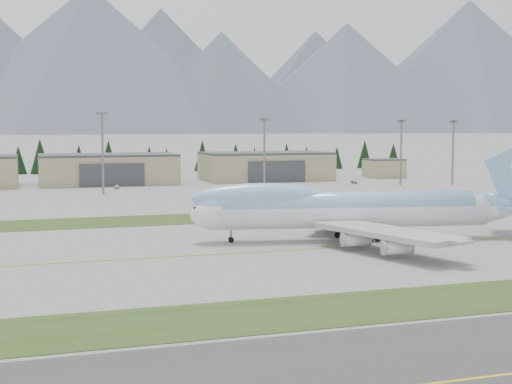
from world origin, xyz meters
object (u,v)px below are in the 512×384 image
object	(u,v)px
boeing_747_freighter	(349,209)
service_vehicle_c	(354,183)
service_vehicle_b	(234,191)
hangar_right	(266,166)
service_vehicle_a	(117,188)
hangar_center	(108,169)

from	to	relation	value
boeing_747_freighter	service_vehicle_c	distance (m)	131.20
boeing_747_freighter	service_vehicle_b	xyz separation A→B (m)	(6.94, 101.32, -5.74)
hangar_right	service_vehicle_c	world-z (taller)	hangar_right
hangar_right	service_vehicle_b	world-z (taller)	hangar_right
boeing_747_freighter	service_vehicle_a	xyz separation A→B (m)	(-27.60, 122.61, -5.74)
boeing_747_freighter	service_vehicle_b	distance (m)	101.72
hangar_center	service_vehicle_a	xyz separation A→B (m)	(0.63, -20.56, -5.39)
boeing_747_freighter	service_vehicle_a	size ratio (longest dim) A/B	18.81
hangar_center	service_vehicle_c	distance (m)	89.23
service_vehicle_b	boeing_747_freighter	bearing A→B (deg)	163.93
boeing_747_freighter	hangar_center	bearing A→B (deg)	111.65
boeing_747_freighter	service_vehicle_a	world-z (taller)	boeing_747_freighter
service_vehicle_a	service_vehicle_c	distance (m)	84.92
boeing_747_freighter	hangar_center	distance (m)	145.92
hangar_right	service_vehicle_a	size ratio (longest dim) A/B	13.60
hangar_center	service_vehicle_a	bearing A→B (deg)	-88.25
hangar_right	service_vehicle_a	bearing A→B (deg)	-160.90
service_vehicle_a	service_vehicle_b	bearing A→B (deg)	-18.75
hangar_right	service_vehicle_c	bearing A→B (deg)	-44.78
hangar_right	service_vehicle_c	size ratio (longest dim) A/B	11.33
boeing_747_freighter	hangar_center	size ratio (longest dim) A/B	1.38
boeing_747_freighter	service_vehicle_b	world-z (taller)	boeing_747_freighter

